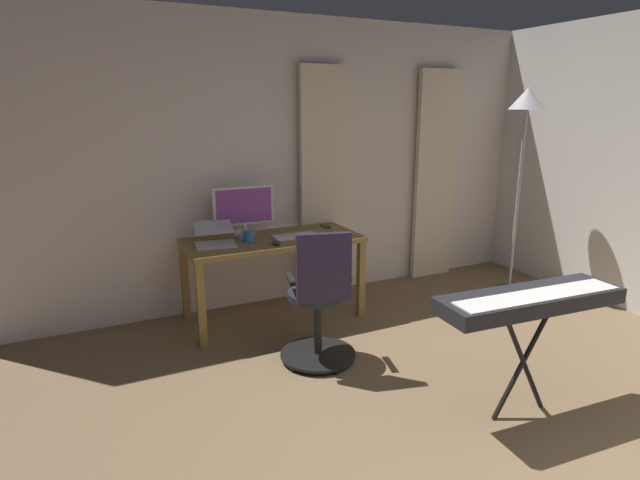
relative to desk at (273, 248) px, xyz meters
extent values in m
cube|color=silver|center=(-0.33, -0.49, 0.67)|extent=(5.39, 0.10, 2.62)
cube|color=beige|center=(-2.00, -0.38, 0.46)|extent=(0.49, 0.06, 2.19)
cube|color=beige|center=(-0.67, -0.38, 0.46)|extent=(0.47, 0.06, 2.19)
cube|color=olive|center=(0.00, 0.00, 0.07)|extent=(1.50, 0.67, 0.04)
cube|color=olive|center=(-0.71, 0.30, -0.29)|extent=(0.06, 0.06, 0.69)
cube|color=olive|center=(0.71, 0.30, -0.29)|extent=(0.06, 0.06, 0.69)
cube|color=olive|center=(-0.71, -0.30, -0.29)|extent=(0.06, 0.06, 0.69)
cube|color=olive|center=(0.71, -0.30, -0.29)|extent=(0.06, 0.06, 0.69)
cylinder|color=black|center=(-0.01, 0.86, -0.60)|extent=(0.56, 0.56, 0.02)
sphere|color=black|center=(-0.26, 0.93, -0.61)|extent=(0.05, 0.05, 0.05)
sphere|color=black|center=(-0.15, 0.64, -0.61)|extent=(0.05, 0.05, 0.05)
sphere|color=black|center=(0.15, 0.66, -0.61)|extent=(0.05, 0.05, 0.05)
sphere|color=black|center=(0.23, 0.96, -0.61)|extent=(0.05, 0.05, 0.05)
sphere|color=black|center=(-0.03, 1.12, -0.61)|extent=(0.05, 0.05, 0.05)
cylinder|color=black|center=(-0.01, 0.86, -0.38)|extent=(0.06, 0.06, 0.44)
cylinder|color=#21262F|center=(-0.01, 0.86, -0.13)|extent=(0.53, 0.53, 0.05)
cube|color=#29203A|center=(0.04, 1.06, 0.13)|extent=(0.37, 0.14, 0.48)
cube|color=black|center=(0.18, 0.81, 0.01)|extent=(0.10, 0.24, 0.03)
cube|color=black|center=(-0.21, 0.91, 0.01)|extent=(0.10, 0.24, 0.03)
cylinder|color=white|center=(0.18, -0.22, 0.10)|extent=(0.18, 0.18, 0.01)
cylinder|color=white|center=(0.18, -0.22, 0.15)|extent=(0.04, 0.04, 0.08)
cube|color=white|center=(0.18, -0.22, 0.35)|extent=(0.54, 0.03, 0.33)
cube|color=purple|center=(0.18, -0.20, 0.35)|extent=(0.50, 0.01, 0.29)
cube|color=white|center=(-0.18, 0.06, 0.10)|extent=(0.38, 0.15, 0.02)
cube|color=silver|center=(0.51, 0.04, 0.10)|extent=(0.34, 0.27, 0.02)
cube|color=silver|center=(0.49, -0.08, 0.22)|extent=(0.34, 0.27, 0.07)
ellipsoid|color=#333338|center=(0.05, 0.23, 0.11)|extent=(0.06, 0.10, 0.04)
cube|color=#232328|center=(-0.50, 0.11, 0.10)|extent=(0.12, 0.16, 0.01)
cube|color=black|center=(-0.60, -0.18, 0.10)|extent=(0.09, 0.15, 0.01)
cylinder|color=teal|center=(0.22, 0.03, 0.14)|extent=(0.09, 0.09, 0.09)
torus|color=teal|center=(0.28, 0.03, 0.14)|extent=(0.06, 0.01, 0.06)
cylinder|color=black|center=(-0.82, 2.03, -0.29)|extent=(0.39, 0.06, 0.70)
cylinder|color=black|center=(-0.82, 2.03, -0.29)|extent=(0.39, 0.06, 0.70)
cube|color=#232328|center=(-0.82, 2.03, 0.10)|extent=(1.17, 0.40, 0.09)
cube|color=white|center=(-0.81, 2.08, 0.15)|extent=(1.07, 0.25, 0.01)
cylinder|color=black|center=(-2.39, 0.41, -0.63)|extent=(0.28, 0.28, 0.02)
cylinder|color=#A5A5A8|center=(-2.39, 0.41, 0.26)|extent=(0.03, 0.03, 1.80)
cone|color=silver|center=(-2.39, 0.41, 1.26)|extent=(0.33, 0.33, 0.20)
camera|label=1|loc=(1.49, 3.98, 1.18)|focal=28.68mm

